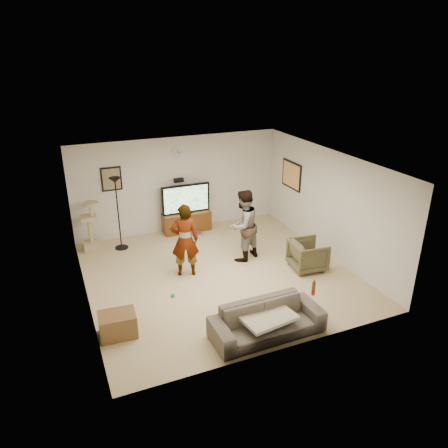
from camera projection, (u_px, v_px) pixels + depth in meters
name	position (u px, v px, depth m)	size (l,w,h in m)	color
floor	(218.00, 274.00, 9.40)	(5.50, 5.50, 0.02)	tan
ceiling	(218.00, 162.00, 8.42)	(5.50, 5.50, 0.02)	white
wall_back	(178.00, 184.00, 11.24)	(5.50, 0.04, 2.50)	beige
wall_front	(286.00, 283.00, 6.57)	(5.50, 0.04, 2.50)	beige
wall_left	(80.00, 243.00, 7.92)	(0.04, 5.50, 2.50)	beige
wall_right	(328.00, 203.00, 9.90)	(0.04, 5.50, 2.50)	beige
wall_clock	(177.00, 153.00, 10.89)	(0.26, 0.26, 0.04)	silver
wall_speaker	(179.00, 180.00, 11.14)	(0.25, 0.10, 0.10)	black
picture_back	(111.00, 179.00, 10.48)	(0.42, 0.03, 0.52)	#75654C
picture_right	(291.00, 175.00, 11.16)	(0.03, 0.78, 0.62)	#E99C56
tv_stand	(187.00, 222.00, 11.46)	(1.27, 0.45, 0.53)	#4B270E
console_box	(194.00, 235.00, 11.24)	(0.40, 0.30, 0.07)	silver
tv	(186.00, 199.00, 11.21)	(1.29, 0.08, 0.77)	black
tv_screen	(186.00, 199.00, 11.17)	(1.19, 0.01, 0.68)	#C3F753
floor_lamp	(118.00, 214.00, 10.23)	(0.32, 0.32, 1.79)	black
cat_tree	(90.00, 226.00, 10.26)	(0.40, 0.40, 1.24)	tan
person_left	(185.00, 240.00, 9.06)	(0.59, 0.39, 1.62)	#A5A3B2
person_right	(243.00, 226.00, 9.73)	(0.82, 0.64, 1.68)	#474B9B
sofa	(267.00, 320.00, 7.32)	(1.96, 0.77, 0.57)	#534A40
throw_blanket	(266.00, 316.00, 7.27)	(0.90, 0.70, 0.06)	beige
beer_bottle	(314.00, 289.00, 7.48)	(0.06, 0.06, 0.25)	#513012
armchair	(308.00, 255.00, 9.47)	(0.72, 0.74, 0.67)	#48442A
side_table	(118.00, 324.00, 7.33)	(0.62, 0.47, 0.42)	brown
toy_ball	(173.00, 295.00, 8.50)	(0.08, 0.08, 0.08)	teal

